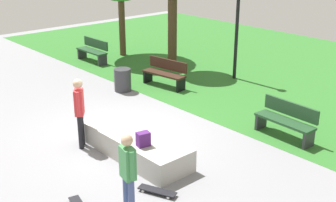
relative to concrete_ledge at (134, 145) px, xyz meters
The scene contains 12 objects.
ground_plane 1.22m from the concrete_ledge, 158.40° to the left, with size 28.00×28.00×0.00m, color gray.
grass_lawn 8.69m from the concrete_ledge, 97.32° to the left, with size 26.60×11.64×0.01m, color #2D6B28.
concrete_ledge is the anchor object (origin of this frame).
backpack_on_ledge 0.77m from the concrete_ledge, 17.93° to the right, with size 0.28×0.20×0.32m, color #4C1E66.
skater_performing_trick 2.52m from the concrete_ledge, 39.61° to the right, with size 0.42×0.26×1.65m.
skater_watching 1.56m from the concrete_ledge, 150.35° to the right, with size 0.38×0.35×1.72m.
skateboard_spare 1.78m from the concrete_ledge, 22.58° to the right, with size 0.82×0.49×0.08m.
park_bench_near_path 5.09m from the concrete_ledge, 130.32° to the left, with size 1.65×0.69×0.91m.
park_bench_far_right 3.92m from the concrete_ledge, 62.77° to the left, with size 1.62×0.55×0.91m.
park_bench_near_lamppost 8.46m from the concrete_ledge, 153.59° to the left, with size 1.61×0.50×0.91m.
lamp_post 7.06m from the concrete_ledge, 109.99° to the left, with size 0.28×0.28×3.91m.
trash_bin 4.61m from the concrete_ledge, 146.95° to the left, with size 0.55×0.55×0.75m, color #333338.
Camera 1 is at (8.56, -6.02, 4.85)m, focal length 47.26 mm.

